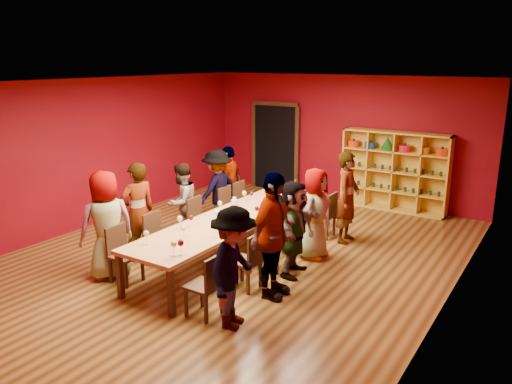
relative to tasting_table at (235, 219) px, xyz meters
The scene contains 47 objects.
room_shell 0.80m from the tasting_table, ahead, with size 7.10×9.10×3.04m.
tasting_table is the anchor object (origin of this frame).
doorway 4.80m from the tasting_table, 112.09° to the left, with size 1.40×0.17×2.30m.
shelving_unit 4.55m from the tasting_table, 72.08° to the left, with size 2.40×0.40×1.80m.
chair_person_left_0 1.97m from the tasting_table, 117.65° to the right, with size 0.42×0.42×0.89m.
person_left_0 2.13m from the tasting_table, 124.94° to the right, with size 0.84×0.46×1.73m, color #5173A6.
chair_person_left_1 1.34m from the tasting_table, 133.55° to the right, with size 0.42×0.42×0.89m.
person_left_1 1.65m from the tasting_table, 144.25° to the right, with size 0.62×0.46×1.71m, color #5E7CC3.
chair_person_left_2 0.94m from the tasting_table, behind, with size 0.42×0.42×0.89m.
person_left_2 1.33m from the tasting_table, behind, with size 0.73×0.40×1.50m, color #C8868E.
chair_person_left_3 1.44m from the tasting_table, 129.64° to the left, with size 0.42×0.42×0.89m.
person_left_3 1.63m from the tasting_table, 137.54° to the left, with size 1.05×0.43×1.62m, color #121833.
chair_person_left_4 1.85m from the tasting_table, 119.71° to the left, with size 0.42×0.42×0.89m.
person_left_4 2.04m from the tasting_table, 128.31° to the left, with size 0.95×0.43×1.62m, color #525258.
chair_person_right_0 2.12m from the tasting_table, 64.43° to the right, with size 0.42×0.42×0.89m.
person_right_0 2.32m from the tasting_table, 55.03° to the right, with size 1.04×0.43×1.61m, color #4B4B50.
chair_person_right_1 1.31m from the tasting_table, 45.22° to the right, with size 0.42×0.42×0.89m.
person_right_1 1.61m from the tasting_table, 35.05° to the right, with size 1.09×0.49×1.85m, color #5583AF.
chair_person_right_2 0.94m from the tasting_table, ahead, with size 0.42×0.42×0.89m.
person_right_2 1.21m from the tasting_table, ahead, with size 1.44×0.41×1.55m, color #5F8DC4.
chair_person_right_3 1.19m from the tasting_table, 39.12° to the left, with size 0.42×0.42×0.89m.
person_right_3 1.38m from the tasting_table, 32.47° to the left, with size 0.78×0.42×1.59m, color #121833.
chair_person_right_4 2.01m from the tasting_table, 62.97° to the left, with size 0.42×0.42×0.89m.
person_right_4 2.23m from the tasting_table, 53.48° to the left, with size 0.63×0.46×1.72m, color #48484D.
wine_glass_0 0.90m from the tasting_table, 66.62° to the left, with size 0.07×0.07×0.18m.
wine_glass_1 0.89m from the tasting_table, 108.36° to the right, with size 0.08×0.08×0.19m.
wine_glass_2 0.99m from the tasting_table, 106.16° to the left, with size 0.07×0.07×0.18m.
wine_glass_3 1.08m from the tasting_table, 69.26° to the right, with size 0.08×0.08×0.20m.
wine_glass_4 0.46m from the tasting_table, 100.67° to the right, with size 0.08×0.08×0.20m.
wine_glass_5 1.93m from the tasting_table, 81.94° to the left, with size 0.07×0.07×0.19m.
wine_glass_6 0.43m from the tasting_table, 20.10° to the right, with size 0.08×0.08×0.20m.
wine_glass_7 0.98m from the tasting_table, 72.29° to the right, with size 0.09×0.09×0.22m.
wine_glass_8 1.94m from the tasting_table, 80.43° to the right, with size 0.09×0.09×0.22m.
wine_glass_9 1.82m from the tasting_table, 99.92° to the right, with size 0.08×0.08×0.21m.
wine_glass_10 1.70m from the tasting_table, 100.91° to the left, with size 0.08×0.08×0.19m.
wine_glass_11 1.29m from the tasting_table, 92.13° to the right, with size 0.07×0.07×0.18m.
wine_glass_12 0.43m from the tasting_table, 27.00° to the left, with size 0.08×0.08×0.19m.
wine_glass_13 1.08m from the tasting_table, 109.35° to the right, with size 0.09×0.09×0.22m.
wine_glass_14 1.80m from the tasting_table, 80.46° to the left, with size 0.09×0.09×0.22m.
wine_glass_15 1.87m from the tasting_table, 78.26° to the right, with size 0.09×0.09×0.22m.
wine_glass_16 1.88m from the tasting_table, 99.46° to the left, with size 0.08×0.08×0.20m.
wine_glass_17 0.41m from the tasting_table, behind, with size 0.08×0.08×0.21m.
wine_glass_18 0.93m from the tasting_table, 113.60° to the left, with size 0.09×0.09×0.21m.
spittoon_bowl 0.27m from the tasting_table, 60.12° to the right, with size 0.26×0.26×0.14m, color #B8BABF.
carafe_a 0.24m from the tasting_table, 124.94° to the left, with size 0.15×0.15×0.29m.
carafe_b 0.66m from the tasting_table, 76.02° to the right, with size 0.11×0.11×0.25m.
wine_bottle 1.72m from the tasting_table, 81.09° to the left, with size 0.10×0.10×0.34m.
Camera 1 is at (4.73, -6.66, 3.38)m, focal length 35.00 mm.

